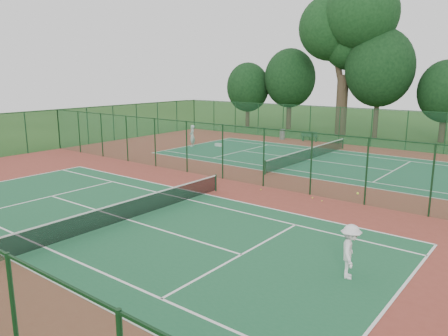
{
  "coord_description": "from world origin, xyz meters",
  "views": [
    {
      "loc": [
        15.19,
        -21.34,
        6.62
      ],
      "look_at": [
        1.06,
        -3.19,
        1.6
      ],
      "focal_mm": 35.0,
      "sensor_mm": 36.0,
      "label": 1
    }
  ],
  "objects": [
    {
      "name": "stray_ball_a",
      "position": [
        5.07,
        -0.58,
        0.05
      ],
      "size": [
        0.07,
        0.07,
        0.07
      ],
      "primitive_type": "sphere",
      "color": "#D0D732",
      "rests_on": "red_pad"
    },
    {
      "name": "tennis_net_far",
      "position": [
        0.0,
        9.0,
        0.54
      ],
      "size": [
        0.1,
        12.9,
        0.97
      ],
      "color": "#13341B",
      "rests_on": "ground"
    },
    {
      "name": "stray_ball_b",
      "position": [
        5.72,
        -0.79,
        0.04
      ],
      "size": [
        0.06,
        0.06,
        0.06
      ],
      "primitive_type": "sphere",
      "color": "yellow",
      "rests_on": "red_pad"
    },
    {
      "name": "evergreen_row",
      "position": [
        0.5,
        24.25,
        0.0
      ],
      "size": [
        39.0,
        5.0,
        12.0
      ],
      "primitive_type": null,
      "color": "black",
      "rests_on": "ground"
    },
    {
      "name": "ground",
      "position": [
        0.0,
        0.0,
        0.0
      ],
      "size": [
        120.0,
        120.0,
        0.0
      ],
      "primitive_type": "plane",
      "color": "#265019",
      "rests_on": "ground"
    },
    {
      "name": "kit_bag",
      "position": [
        -9.57,
        9.66,
        0.14
      ],
      "size": [
        0.73,
        0.33,
        0.26
      ],
      "primitive_type": "cube",
      "rotation": [
        0.0,
        0.0,
        0.1
      ],
      "color": "silver",
      "rests_on": "red_pad"
    },
    {
      "name": "fence_divider",
      "position": [
        0.0,
        0.0,
        1.76
      ],
      "size": [
        40.0,
        0.09,
        3.5
      ],
      "color": "#1B532D",
      "rests_on": "ground"
    },
    {
      "name": "trash_bin",
      "position": [
        -7.16,
        17.04,
        0.52
      ],
      "size": [
        0.75,
        0.75,
        1.02
      ],
      "primitive_type": "cylinder",
      "rotation": [
        0.0,
        0.0,
        0.42
      ],
      "color": "slate",
      "rests_on": "red_pad"
    },
    {
      "name": "tennis_net_near",
      "position": [
        0.0,
        -9.0,
        0.54
      ],
      "size": [
        0.1,
        12.9,
        0.97
      ],
      "color": "#153A21",
      "rests_on": "ground"
    },
    {
      "name": "fence_north",
      "position": [
        0.0,
        18.0,
        1.76
      ],
      "size": [
        40.0,
        0.09,
        3.5
      ],
      "color": "#174629",
      "rests_on": "ground"
    },
    {
      "name": "fence_west",
      "position": [
        -20.0,
        0.0,
        1.76
      ],
      "size": [
        0.09,
        36.0,
        3.5
      ],
      "rotation": [
        0.0,
        0.0,
        1.57
      ],
      "color": "#164428",
      "rests_on": "ground"
    },
    {
      "name": "court_near",
      "position": [
        0.0,
        -9.0,
        0.01
      ],
      "size": [
        23.77,
        10.97,
        0.01
      ],
      "primitive_type": "cube",
      "color": "#1B5834",
      "rests_on": "red_pad"
    },
    {
      "name": "big_tree",
      "position": [
        -3.43,
        23.21,
        11.32
      ],
      "size": [
        10.41,
        7.62,
        15.99
      ],
      "color": "#382B1E",
      "rests_on": "ground"
    },
    {
      "name": "player_near",
      "position": [
        10.27,
        -8.32,
        0.93
      ],
      "size": [
        1.06,
        1.35,
        1.83
      ],
      "primitive_type": "imported",
      "rotation": [
        0.0,
        0.0,
        1.95
      ],
      "color": "white",
      "rests_on": "court_near"
    },
    {
      "name": "court_far",
      "position": [
        0.0,
        9.0,
        0.01
      ],
      "size": [
        23.77,
        10.97,
        0.01
      ],
      "primitive_type": "cube",
      "color": "#1D5D3F",
      "rests_on": "red_pad"
    },
    {
      "name": "red_pad",
      "position": [
        0.0,
        0.0,
        0.01
      ],
      "size": [
        40.0,
        36.0,
        0.01
      ],
      "primitive_type": "cube",
      "color": "brown",
      "rests_on": "ground"
    },
    {
      "name": "stray_ball_c",
      "position": [
        1.95,
        -0.87,
        0.05
      ],
      "size": [
        0.07,
        0.07,
        0.07
      ],
      "primitive_type": "sphere",
      "color": "gold",
      "rests_on": "red_pad"
    },
    {
      "name": "bench",
      "position": [
        -4.29,
        17.37,
        0.53
      ],
      "size": [
        1.69,
        0.8,
        1.0
      ],
      "rotation": [
        0.0,
        0.0,
        0.21
      ],
      "color": "#13361D",
      "rests_on": "red_pad"
    },
    {
      "name": "player_far",
      "position": [
        -11.38,
        8.05,
        1.01
      ],
      "size": [
        0.73,
        0.85,
        1.97
      ],
      "primitive_type": "imported",
      "rotation": [
        0.0,
        0.0,
        -1.14
      ],
      "color": "silver",
      "rests_on": "court_far"
    }
  ]
}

